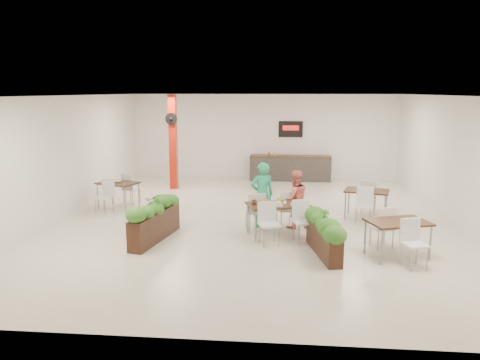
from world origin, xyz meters
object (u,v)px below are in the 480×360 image
Objects in this scene: diner_man at (262,195)px; side_table_a at (118,187)px; red_column at (173,141)px; diner_woman at (295,199)px; main_table at (278,209)px; side_table_c at (398,227)px; planter_left at (155,217)px; side_table_b at (367,195)px; service_counter at (290,167)px; planter_right at (324,231)px.

diner_man reaches higher than side_table_a.
red_column is 6.00m from diner_woman.
main_table is at bearing -5.71° from side_table_a.
main_table is at bearing 134.69° from side_table_c.
side_table_a is at bearing -108.98° from red_column.
side_table_a is 1.00× the size of side_table_c.
diner_man is (3.22, -4.35, -0.83)m from red_column.
planter_left reaches higher than side_table_b.
side_table_c is (6.04, -6.24, -1.02)m from red_column.
side_table_a and side_table_c have the same top height.
red_column reaches higher than main_table.
red_column is 1.92× the size of side_table_c.
red_column reaches higher than side_table_b.
service_counter is at bearing 86.82° from main_table.
planter_left is 1.22× the size of side_table_b.
side_table_a is at bearing 148.36° from planter_right.
diner_man reaches higher than planter_left.
side_table_c is (1.47, -0.01, 0.14)m from planter_right.
service_counter is 6.83m from side_table_a.
main_table is 0.79m from diner_man.
side_table_c is at bearing -75.87° from service_counter.
planter_right is at bearing 106.66° from diner_man.
side_table_b is at bearing 25.03° from planter_left.
diner_man reaches higher than diner_woman.
diner_man is 0.81m from diner_woman.
red_column reaches higher than planter_left.
side_table_a is at bearing -167.94° from side_table_b.
diner_woman is 0.86× the size of side_table_a.
side_table_b is (2.32, 1.75, -0.01)m from main_table.
diner_woman is (0.80, 0.00, -0.09)m from diner_man.
red_column is at bearing -72.51° from diner_man.
planter_right is (0.55, -1.88, -0.23)m from diner_woman.
side_table_a and side_table_b have the same top height.
diner_woman is at bearing 118.49° from side_table_c.
diner_woman reaches higher than main_table.
red_column reaches higher than planter_right.
planter_right is 1.07× the size of side_table_b.
side_table_c is (2.01, -1.89, -0.09)m from diner_woman.
main_table is at bearing 39.18° from diner_woman.
service_counter is at bearing -116.13° from diner_man.
diner_woman is 2.20m from side_table_b.
main_table and side_table_c have the same top height.
planter_right is 6.51m from side_table_a.
side_table_c is (0.11, -2.98, 0.00)m from side_table_b.
planter_left is 1.22× the size of side_table_a.
planter_right is at bearing -53.72° from red_column.
diner_woman is at bearing -47.25° from red_column.
side_table_a is 6.92m from side_table_b.
side_table_a is at bearing 154.42° from main_table.
service_counter is 2.09× the size of diner_woman.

